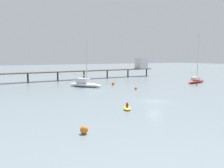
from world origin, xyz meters
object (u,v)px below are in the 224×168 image
at_px(sailboat_red, 196,80).
at_px(mooring_buoy_near, 113,84).
at_px(pier, 106,67).
at_px(mooring_buoy_outer, 136,88).
at_px(mooring_buoy_inner, 84,130).
at_px(dinghy_yellow, 127,108).
at_px(sailboat_white, 85,83).

relative_size(sailboat_red, mooring_buoy_near, 17.78).
bearing_deg(pier, mooring_buoy_near, -112.03).
bearing_deg(mooring_buoy_near, mooring_buoy_outer, -87.98).
relative_size(mooring_buoy_near, mooring_buoy_outer, 1.35).
xyz_separation_m(sailboat_red, mooring_buoy_near, (-24.73, 6.68, -0.40)).
xyz_separation_m(mooring_buoy_inner, mooring_buoy_outer, (23.10, 25.21, -0.11)).
bearing_deg(dinghy_yellow, mooring_buoy_inner, -142.31).
distance_m(sailboat_white, mooring_buoy_outer, 13.91).
height_order(sailboat_red, dinghy_yellow, sailboat_red).
distance_m(sailboat_red, dinghy_yellow, 43.38).
height_order(sailboat_red, mooring_buoy_near, sailboat_red).
distance_m(sailboat_red, mooring_buoy_inner, 55.73).
bearing_deg(dinghy_yellow, mooring_buoy_outer, 53.03).
xyz_separation_m(sailboat_white, sailboat_red, (33.06, -6.83, -0.04)).
height_order(pier, mooring_buoy_outer, pier).
height_order(pier, mooring_buoy_near, pier).
height_order(sailboat_white, mooring_buoy_near, sailboat_white).
bearing_deg(mooring_buoy_near, sailboat_white, 178.99).
relative_size(sailboat_white, mooring_buoy_inner, 14.49).
xyz_separation_m(sailboat_red, mooring_buoy_outer, (-24.35, -4.01, -0.50)).
xyz_separation_m(mooring_buoy_near, mooring_buoy_inner, (-22.72, -35.90, -0.00)).
relative_size(sailboat_red, dinghy_yellow, 5.41).
bearing_deg(mooring_buoy_inner, dinghy_yellow, 37.69).
relative_size(sailboat_white, mooring_buoy_outer, 19.57).
bearing_deg(mooring_buoy_outer, mooring_buoy_near, 92.02).
xyz_separation_m(sailboat_white, dinghy_yellow, (-4.55, -28.44, -0.63)).
distance_m(mooring_buoy_near, mooring_buoy_outer, 10.70).
distance_m(pier, mooring_buoy_near, 23.07).
distance_m(mooring_buoy_near, mooring_buoy_inner, 42.49).
height_order(sailboat_white, mooring_buoy_outer, sailboat_white).
xyz_separation_m(pier, mooring_buoy_inner, (-31.28, -57.05, -3.45)).
bearing_deg(mooring_buoy_near, sailboat_red, -15.12).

